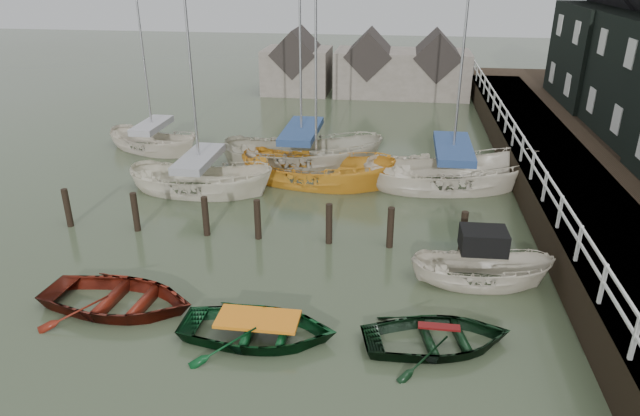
% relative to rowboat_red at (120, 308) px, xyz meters
% --- Properties ---
extents(ground, '(120.00, 120.00, 0.00)m').
position_rel_rowboat_red_xyz_m(ground, '(3.91, 1.62, 0.00)').
color(ground, '#333C26').
rests_on(ground, ground).
extents(pier, '(3.04, 32.00, 2.70)m').
position_rel_rowboat_red_xyz_m(pier, '(13.39, 11.62, 0.71)').
color(pier, black).
rests_on(pier, ground).
extents(mooring_pilings, '(13.72, 0.22, 1.80)m').
position_rel_rowboat_red_xyz_m(mooring_pilings, '(2.80, 4.62, 0.50)').
color(mooring_pilings, black).
rests_on(mooring_pilings, ground).
extents(far_sheds, '(14.00, 4.08, 4.39)m').
position_rel_rowboat_red_xyz_m(far_sheds, '(4.75, 27.62, 1.86)').
color(far_sheds, '#665B51').
rests_on(far_sheds, ground).
extents(rowboat_red, '(4.44, 3.32, 0.87)m').
position_rel_rowboat_red_xyz_m(rowboat_red, '(0.00, 0.00, 0.00)').
color(rowboat_red, '#57160C').
rests_on(rowboat_red, ground).
extents(rowboat_green, '(3.91, 2.80, 0.81)m').
position_rel_rowboat_red_xyz_m(rowboat_green, '(4.05, -0.76, 0.00)').
color(rowboat_green, black).
rests_on(rowboat_green, ground).
extents(rowboat_dkgreen, '(4.15, 3.37, 0.76)m').
position_rel_rowboat_red_xyz_m(rowboat_dkgreen, '(8.43, -0.45, 0.00)').
color(rowboat_dkgreen, black).
rests_on(rowboat_dkgreen, ground).
extents(motorboat, '(4.06, 1.65, 2.40)m').
position_rel_rowboat_red_xyz_m(motorboat, '(9.77, 2.72, 0.11)').
color(motorboat, beige).
rests_on(motorboat, ground).
extents(sailboat_a, '(6.10, 2.50, 11.56)m').
position_rel_rowboat_red_xyz_m(sailboat_a, '(-0.59, 8.43, 0.07)').
color(sailboat_a, beige).
rests_on(sailboat_a, ground).
extents(sailboat_b, '(7.47, 3.37, 12.27)m').
position_rel_rowboat_red_xyz_m(sailboat_b, '(2.92, 12.04, 0.06)').
color(sailboat_b, '#B8B29D').
rests_on(sailboat_b, ground).
extents(sailboat_c, '(7.04, 3.62, 11.68)m').
position_rel_rowboat_red_xyz_m(sailboat_c, '(3.87, 10.10, 0.01)').
color(sailboat_c, gold).
rests_on(sailboat_c, ground).
extents(sailboat_d, '(7.55, 3.80, 12.22)m').
position_rel_rowboat_red_xyz_m(sailboat_d, '(9.43, 10.40, 0.06)').
color(sailboat_d, beige).
rests_on(sailboat_d, ground).
extents(sailboat_e, '(5.76, 3.92, 10.31)m').
position_rel_rowboat_red_xyz_m(sailboat_e, '(-4.67, 13.31, 0.07)').
color(sailboat_e, beige).
rests_on(sailboat_e, ground).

